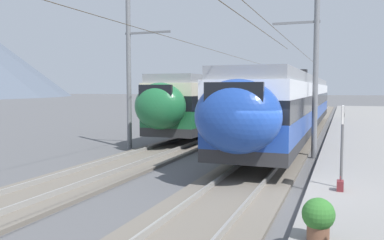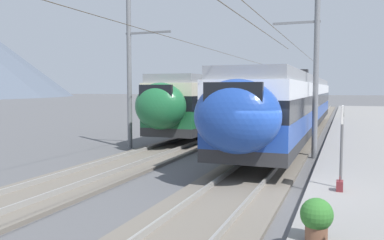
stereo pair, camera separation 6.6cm
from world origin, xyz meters
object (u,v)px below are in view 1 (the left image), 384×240
object	(u,v)px
catenary_mast_mid	(313,62)
potted_plant_platform_edge	(318,216)
catenary_mast_far_side	(132,67)
handbag_near_sign	(340,185)
train_near_platform	(294,102)
train_far_track	(237,99)
platform_sign	(343,128)

from	to	relation	value
catenary_mast_mid	potted_plant_platform_edge	world-z (taller)	catenary_mast_mid
catenary_mast_far_side	handbag_near_sign	world-z (taller)	catenary_mast_far_side
catenary_mast_far_side	train_near_platform	bearing A→B (deg)	-42.22
catenary_mast_mid	catenary_mast_far_side	distance (m)	8.93
train_far_track	platform_sign	bearing A→B (deg)	-158.20
catenary_mast_mid	catenary_mast_far_side	bearing A→B (deg)	91.28
train_far_track	catenary_mast_mid	xyz separation A→B (m)	(-13.92, -6.90, 2.04)
train_near_platform	potted_plant_platform_edge	distance (m)	19.09
handbag_near_sign	train_near_platform	bearing A→B (deg)	11.21
catenary_mast_far_side	catenary_mast_mid	bearing A→B (deg)	-88.72
train_near_platform	catenary_mast_far_side	bearing A→B (deg)	137.78
train_far_track	platform_sign	size ratio (longest dim) A/B	13.50
catenary_mast_far_side	platform_sign	xyz separation A→B (m)	(-6.41, -10.24, -2.21)
platform_sign	handbag_near_sign	xyz separation A→B (m)	(-0.37, 0.02, -1.57)
catenary_mast_mid	handbag_near_sign	size ratio (longest dim) A/B	116.54
train_near_platform	train_far_track	size ratio (longest dim) A/B	0.98
platform_sign	train_far_track	bearing A→B (deg)	21.80
handbag_near_sign	platform_sign	bearing A→B (deg)	-3.07
train_near_platform	handbag_near_sign	distance (m)	15.19
train_far_track	handbag_near_sign	bearing A→B (deg)	-158.60
handbag_near_sign	catenary_mast_far_side	bearing A→B (deg)	56.45
train_near_platform	catenary_mast_far_side	size ratio (longest dim) A/B	0.65
train_far_track	potted_plant_platform_edge	distance (m)	26.20
train_far_track	catenary_mast_far_side	xyz separation A→B (m)	(-14.12, 2.03, 1.99)
train_near_platform	platform_sign	xyz separation A→B (m)	(-14.43, -2.95, -0.23)
train_near_platform	train_far_track	world-z (taller)	same
train_near_platform	catenary_mast_mid	world-z (taller)	catenary_mast_mid
train_near_platform	potted_plant_platform_edge	size ratio (longest dim) A/B	38.97
catenary_mast_mid	platform_sign	world-z (taller)	catenary_mast_mid
train_far_track	catenary_mast_far_side	bearing A→B (deg)	171.83
platform_sign	potted_plant_platform_edge	distance (m)	4.62
catenary_mast_mid	handbag_near_sign	world-z (taller)	catenary_mast_mid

